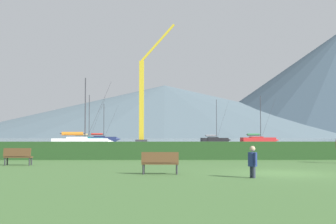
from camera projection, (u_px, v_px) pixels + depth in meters
name	position (u px, v px, depth m)	size (l,w,h in m)	color
ground_plane	(283.00, 173.00, 19.74)	(1000.00, 1000.00, 0.00)	#477038
harbor_water	(180.00, 139.00, 156.57)	(320.00, 246.00, 0.00)	#8C9EA3
hedge_line	(241.00, 151.00, 30.76)	(80.00, 1.20, 1.21)	#284C23
sailboat_slip_3	(215.00, 139.00, 98.84)	(6.90, 2.89, 9.36)	black
sailboat_slip_4	(259.00, 140.00, 90.99)	(7.98, 3.19, 9.50)	red
sailboat_slip_5	(87.00, 140.00, 88.92)	(7.88, 3.38, 9.49)	#19707A
sailboat_slip_6	(102.00, 139.00, 107.18)	(8.41, 3.17, 8.99)	navy
sailboat_slip_7	(81.00, 142.00, 60.82)	(8.72, 3.63, 9.35)	white
park_bench_near_path	(160.00, 162.00, 19.30)	(1.60, 0.51, 0.95)	brown
park_bench_under_tree	(18.00, 156.00, 24.82)	(1.54, 0.55, 0.95)	brown
person_seated_viewer	(253.00, 160.00, 17.74)	(0.36, 0.55, 1.25)	#2D3347
dock_crane	(143.00, 105.00, 77.96)	(6.77, 2.00, 20.92)	#333338
distant_hill_west_ridge	(165.00, 111.00, 342.88)	(313.06, 313.06, 38.94)	slate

